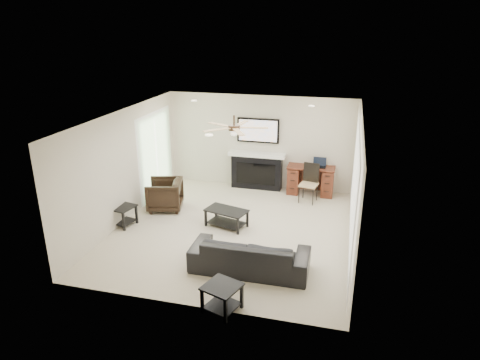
{
  "coord_description": "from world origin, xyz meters",
  "views": [
    {
      "loc": [
        2.22,
        -8.08,
        4.24
      ],
      "look_at": [
        0.13,
        0.08,
        1.14
      ],
      "focal_mm": 32.0,
      "sensor_mm": 36.0,
      "label": 1
    }
  ],
  "objects_px": {
    "coffee_table": "(227,218)",
    "desk": "(311,180)",
    "sofa": "(250,255)",
    "armchair": "(165,195)",
    "fireplace_unit": "(257,154)"
  },
  "relations": [
    {
      "from": "coffee_table",
      "to": "desk",
      "type": "relative_size",
      "value": 0.74
    },
    {
      "from": "armchair",
      "to": "fireplace_unit",
      "type": "bearing_deg",
      "value": 121.91
    },
    {
      "from": "coffee_table",
      "to": "fireplace_unit",
      "type": "height_order",
      "value": "fireplace_unit"
    },
    {
      "from": "armchair",
      "to": "fireplace_unit",
      "type": "relative_size",
      "value": 0.42
    },
    {
      "from": "armchair",
      "to": "desk",
      "type": "relative_size",
      "value": 0.66
    },
    {
      "from": "sofa",
      "to": "coffee_table",
      "type": "relative_size",
      "value": 2.37
    },
    {
      "from": "fireplace_unit",
      "to": "desk",
      "type": "xyz_separation_m",
      "value": [
        1.46,
        -0.05,
        -0.57
      ]
    },
    {
      "from": "armchair",
      "to": "coffee_table",
      "type": "relative_size",
      "value": 0.9
    },
    {
      "from": "coffee_table",
      "to": "desk",
      "type": "bearing_deg",
      "value": 71.88
    },
    {
      "from": "sofa",
      "to": "fireplace_unit",
      "type": "xyz_separation_m",
      "value": [
        -0.76,
        4.06,
        0.64
      ]
    },
    {
      "from": "armchair",
      "to": "fireplace_unit",
      "type": "distance_m",
      "value": 2.72
    },
    {
      "from": "sofa",
      "to": "armchair",
      "type": "distance_m",
      "value": 3.37
    },
    {
      "from": "sofa",
      "to": "desk",
      "type": "xyz_separation_m",
      "value": [
        0.69,
        4.01,
        0.07
      ]
    },
    {
      "from": "armchair",
      "to": "desk",
      "type": "bearing_deg",
      "value": 105.21
    },
    {
      "from": "coffee_table",
      "to": "fireplace_unit",
      "type": "distance_m",
      "value": 2.58
    }
  ]
}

